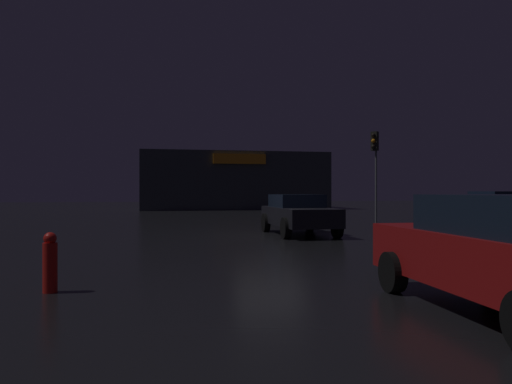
{
  "coord_description": "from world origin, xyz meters",
  "views": [
    {
      "loc": [
        -4.13,
        -17.15,
        1.57
      ],
      "look_at": [
        0.94,
        6.95,
        1.54
      ],
      "focal_mm": 35.07,
      "sensor_mm": 36.0,
      "label": 1
    }
  ],
  "objects_px": {
    "traffic_signal_main": "(375,153)",
    "car_crossing": "(506,211)",
    "fire_hydrant": "(50,263)",
    "car_far": "(298,213)",
    "car_near": "(512,252)",
    "store_building": "(231,181)"
  },
  "relations": [
    {
      "from": "traffic_signal_main",
      "to": "car_near",
      "type": "xyz_separation_m",
      "value": [
        -6.3,
        -17.35,
        -2.69
      ]
    },
    {
      "from": "car_far",
      "to": "car_crossing",
      "type": "relative_size",
      "value": 1.12
    },
    {
      "from": "car_near",
      "to": "car_far",
      "type": "distance_m",
      "value": 11.89
    },
    {
      "from": "car_near",
      "to": "car_far",
      "type": "xyz_separation_m",
      "value": [
        0.71,
        11.87,
        -0.01
      ]
    },
    {
      "from": "traffic_signal_main",
      "to": "car_crossing",
      "type": "xyz_separation_m",
      "value": [
        2.85,
        -5.72,
        -2.68
      ]
    },
    {
      "from": "store_building",
      "to": "traffic_signal_main",
      "type": "relative_size",
      "value": 3.57
    },
    {
      "from": "car_far",
      "to": "traffic_signal_main",
      "type": "bearing_deg",
      "value": 44.44
    },
    {
      "from": "traffic_signal_main",
      "to": "fire_hydrant",
      "type": "relative_size",
      "value": 4.82
    },
    {
      "from": "fire_hydrant",
      "to": "car_crossing",
      "type": "bearing_deg",
      "value": 30.57
    },
    {
      "from": "car_far",
      "to": "car_crossing",
      "type": "height_order",
      "value": "car_crossing"
    },
    {
      "from": "traffic_signal_main",
      "to": "car_crossing",
      "type": "bearing_deg",
      "value": -63.53
    },
    {
      "from": "store_building",
      "to": "fire_hydrant",
      "type": "distance_m",
      "value": 37.79
    },
    {
      "from": "store_building",
      "to": "car_far",
      "type": "height_order",
      "value": "store_building"
    },
    {
      "from": "car_near",
      "to": "car_crossing",
      "type": "xyz_separation_m",
      "value": [
        9.15,
        11.63,
        0.0
      ]
    },
    {
      "from": "car_crossing",
      "to": "car_far",
      "type": "bearing_deg",
      "value": 178.38
    },
    {
      "from": "car_far",
      "to": "car_near",
      "type": "bearing_deg",
      "value": -93.44
    },
    {
      "from": "fire_hydrant",
      "to": "traffic_signal_main",
      "type": "bearing_deg",
      "value": 49.94
    },
    {
      "from": "car_near",
      "to": "fire_hydrant",
      "type": "xyz_separation_m",
      "value": [
        -6.06,
        2.64,
        -0.32
      ]
    },
    {
      "from": "car_far",
      "to": "fire_hydrant",
      "type": "relative_size",
      "value": 4.82
    },
    {
      "from": "car_far",
      "to": "car_crossing",
      "type": "xyz_separation_m",
      "value": [
        8.43,
        -0.24,
        0.01
      ]
    },
    {
      "from": "traffic_signal_main",
      "to": "car_far",
      "type": "height_order",
      "value": "traffic_signal_main"
    },
    {
      "from": "car_near",
      "to": "car_crossing",
      "type": "bearing_deg",
      "value": 51.82
    }
  ]
}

